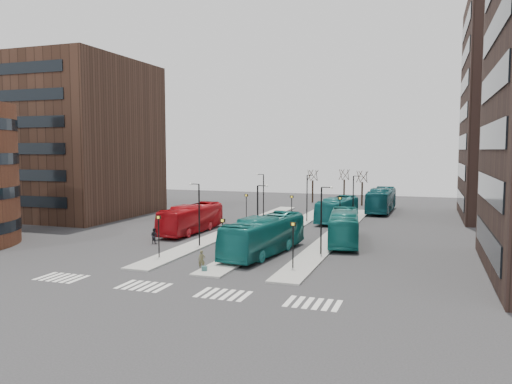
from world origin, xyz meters
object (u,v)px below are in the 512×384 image
(teal_bus_b, at_px, (337,209))
(commuter_c, at_px, (221,248))
(traveller, at_px, (202,260))
(teal_bus_d, at_px, (381,200))
(commuter_a, at_px, (154,236))
(commuter_b, at_px, (251,247))
(teal_bus_c, at_px, (344,227))
(suitcase, at_px, (204,269))
(red_bus, at_px, (191,219))
(teal_bus_a, at_px, (264,235))

(teal_bus_b, distance_m, commuter_c, 26.31)
(teal_bus_b, relative_size, traveller, 7.53)
(teal_bus_d, xyz_separation_m, commuter_c, (-10.39, -37.86, -0.91))
(commuter_a, distance_m, commuter_b, 11.36)
(teal_bus_c, xyz_separation_m, traveller, (-8.82, -15.07, -0.88))
(teal_bus_c, relative_size, commuter_c, 6.44)
(teal_bus_b, bearing_deg, suitcase, -92.38)
(suitcase, relative_size, traveller, 0.33)
(teal_bus_d, height_order, commuter_b, teal_bus_d)
(teal_bus_b, bearing_deg, red_bus, -128.18)
(commuter_b, relative_size, commuter_c, 0.88)
(teal_bus_c, xyz_separation_m, commuter_a, (-18.02, -6.76, -0.85))
(suitcase, relative_size, teal_bus_b, 0.04)
(teal_bus_b, relative_size, commuter_b, 7.14)
(teal_bus_b, distance_m, traveller, 30.54)
(red_bus, bearing_deg, commuter_a, -92.52)
(teal_bus_b, height_order, teal_bus_c, teal_bus_c)
(traveller, xyz_separation_m, commuter_a, (-9.20, 8.31, 0.03))
(teal_bus_a, bearing_deg, teal_bus_d, 85.69)
(teal_bus_d, xyz_separation_m, commuter_a, (-19.34, -33.91, -1.03))
(red_bus, distance_m, teal_bus_d, 32.53)
(suitcase, xyz_separation_m, teal_bus_a, (2.23, 8.05, 1.49))
(commuter_b, xyz_separation_m, commuter_c, (-2.20, -1.82, 0.11))
(commuter_a, bearing_deg, teal_bus_b, -112.94)
(teal_bus_c, bearing_deg, red_bus, 169.66)
(teal_bus_b, xyz_separation_m, commuter_a, (-14.77, -21.70, -0.81))
(red_bus, distance_m, commuter_b, 14.31)
(teal_bus_d, bearing_deg, commuter_a, -117.88)
(commuter_b, height_order, commuter_c, commuter_c)
(commuter_a, xyz_separation_m, commuter_b, (11.15, -2.13, 0.01))
(red_bus, xyz_separation_m, commuter_c, (8.45, -11.33, -0.69))
(teal_bus_b, xyz_separation_m, commuter_b, (-3.61, -23.83, -0.80))
(red_bus, xyz_separation_m, teal_bus_b, (14.27, 14.31, -0.01))
(red_bus, distance_m, teal_bus_b, 20.21)
(teal_bus_a, bearing_deg, commuter_b, -123.29)
(suitcase, bearing_deg, commuter_b, 60.74)
(suitcase, distance_m, teal_bus_a, 8.48)
(suitcase, distance_m, teal_bus_b, 31.27)
(teal_bus_a, distance_m, traveller, 7.82)
(red_bus, height_order, teal_bus_c, teal_bus_c)
(teal_bus_d, bearing_deg, commuter_b, -100.98)
(commuter_b, bearing_deg, suitcase, 157.34)
(commuter_a, bearing_deg, red_bus, -82.55)
(suitcase, height_order, traveller, traveller)
(teal_bus_a, bearing_deg, commuter_c, -129.89)
(red_bus, xyz_separation_m, teal_bus_c, (17.52, -0.63, 0.03))
(teal_bus_b, xyz_separation_m, traveller, (-5.57, -30.01, -0.84))
(suitcase, bearing_deg, commuter_c, 81.01)
(teal_bus_d, distance_m, traveller, 43.44)
(teal_bus_d, bearing_deg, teal_bus_c, -90.97)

